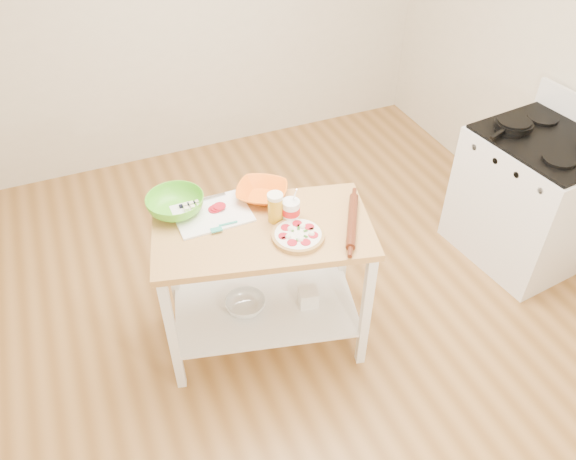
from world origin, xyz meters
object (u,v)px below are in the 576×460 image
(cutting_board, at_px, (211,213))
(green_bowl, at_px, (175,204))
(shelf_glass_bowl, at_px, (245,305))
(shelf_bin, at_px, (308,297))
(prep_island, at_px, (264,262))
(knife, at_px, (196,202))
(orange_bowl, at_px, (262,193))
(skillet, at_px, (513,124))
(spatula, at_px, (223,226))
(rolling_pin, at_px, (352,221))
(yogurt_tub, at_px, (291,210))
(beer_pint, at_px, (275,207))
(pizza, at_px, (298,235))
(gas_stove, at_px, (530,198))

(cutting_board, height_order, green_bowl, green_bowl)
(shelf_glass_bowl, xyz_separation_m, shelf_bin, (0.36, -0.11, 0.02))
(prep_island, distance_m, knife, 0.50)
(orange_bowl, bearing_deg, skillet, 0.15)
(cutting_board, bearing_deg, orange_bowl, 5.59)
(orange_bowl, bearing_deg, green_bowl, 172.44)
(cutting_board, height_order, spatula, cutting_board)
(knife, bearing_deg, rolling_pin, -36.21)
(yogurt_tub, xyz_separation_m, rolling_pin, (0.28, -0.17, -0.03))
(spatula, relative_size, beer_pint, 0.90)
(pizza, relative_size, yogurt_tub, 1.32)
(green_bowl, xyz_separation_m, shelf_glass_bowl, (0.27, -0.26, -0.65))
(prep_island, relative_size, shelf_glass_bowl, 5.32)
(orange_bowl, relative_size, shelf_glass_bowl, 1.18)
(green_bowl, bearing_deg, shelf_glass_bowl, -44.03)
(skillet, distance_m, spatula, 2.04)
(spatula, relative_size, knife, 0.56)
(pizza, bearing_deg, prep_island, 133.65)
(skillet, distance_m, knife, 2.10)
(skillet, distance_m, orange_bowl, 1.74)
(knife, distance_m, beer_pint, 0.47)
(prep_island, xyz_separation_m, skillet, (1.83, 0.25, 0.33))
(prep_island, relative_size, shelf_bin, 11.53)
(gas_stove, height_order, pizza, gas_stove)
(gas_stove, distance_m, orange_bowl, 1.95)
(pizza, bearing_deg, yogurt_tub, 80.54)
(orange_bowl, distance_m, rolling_pin, 0.54)
(spatula, distance_m, yogurt_tub, 0.37)
(prep_island, relative_size, green_bowl, 4.06)
(spatula, height_order, orange_bowl, orange_bowl)
(yogurt_tub, distance_m, rolling_pin, 0.33)
(skillet, xyz_separation_m, cutting_board, (-2.05, -0.04, -0.07))
(prep_island, bearing_deg, orange_bowl, 69.40)
(orange_bowl, xyz_separation_m, shelf_bin, (0.16, -0.31, -0.62))
(beer_pint, bearing_deg, shelf_glass_bowl, 176.10)
(pizza, height_order, orange_bowl, orange_bowl)
(spatula, height_order, knife, knife)
(prep_island, distance_m, yogurt_tub, 0.35)
(rolling_pin, relative_size, shelf_bin, 3.86)
(prep_island, distance_m, cutting_board, 0.40)
(spatula, xyz_separation_m, yogurt_tub, (0.36, -0.06, 0.04))
(knife, relative_size, beer_pint, 1.60)
(beer_pint, bearing_deg, rolling_pin, -28.61)
(gas_stove, bearing_deg, spatula, 173.10)
(gas_stove, distance_m, green_bowl, 2.42)
(cutting_board, relative_size, knife, 1.49)
(beer_pint, xyz_separation_m, shelf_glass_bowl, (-0.20, 0.01, -0.69))
(cutting_board, height_order, shelf_glass_bowl, cutting_board)
(cutting_board, height_order, orange_bowl, orange_bowl)
(spatula, distance_m, green_bowl, 0.30)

